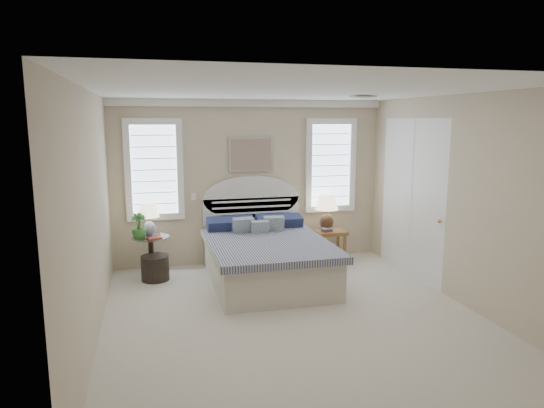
{
  "coord_description": "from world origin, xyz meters",
  "views": [
    {
      "loc": [
        -1.64,
        -5.33,
        2.37
      ],
      "look_at": [
        -0.02,
        1.0,
        1.24
      ],
      "focal_mm": 32.0,
      "sensor_mm": 36.0,
      "label": 1
    }
  ],
  "objects_px": {
    "bed": "(265,255)",
    "nightstand_right": "(330,239)",
    "floor_pot": "(155,268)",
    "side_table_left": "(151,252)",
    "lamp_right": "(327,208)",
    "lamp_left": "(149,216)"
  },
  "relations": [
    {
      "from": "floor_pot",
      "to": "lamp_right",
      "type": "relative_size",
      "value": 0.66
    },
    {
      "from": "bed",
      "to": "side_table_left",
      "type": "xyz_separation_m",
      "value": [
        -1.65,
        0.59,
        0.0
      ]
    },
    {
      "from": "bed",
      "to": "lamp_left",
      "type": "bearing_deg",
      "value": 160.29
    },
    {
      "from": "floor_pot",
      "to": "nightstand_right",
      "type": "bearing_deg",
      "value": 5.6
    },
    {
      "from": "nightstand_right",
      "to": "bed",
      "type": "bearing_deg",
      "value": -151.97
    },
    {
      "from": "bed",
      "to": "lamp_right",
      "type": "bearing_deg",
      "value": 30.21
    },
    {
      "from": "bed",
      "to": "nightstand_right",
      "type": "bearing_deg",
      "value": 28.03
    },
    {
      "from": "nightstand_right",
      "to": "floor_pot",
      "type": "relative_size",
      "value": 1.28
    },
    {
      "from": "floor_pot",
      "to": "lamp_right",
      "type": "height_order",
      "value": "lamp_right"
    },
    {
      "from": "side_table_left",
      "to": "lamp_right",
      "type": "relative_size",
      "value": 1.0
    },
    {
      "from": "nightstand_right",
      "to": "lamp_left",
      "type": "distance_m",
      "value": 3.02
    },
    {
      "from": "lamp_left",
      "to": "nightstand_right",
      "type": "bearing_deg",
      "value": 1.87
    },
    {
      "from": "lamp_right",
      "to": "floor_pot",
      "type": "bearing_deg",
      "value": -173.76
    },
    {
      "from": "side_table_left",
      "to": "lamp_left",
      "type": "relative_size",
      "value": 1.2
    },
    {
      "from": "side_table_left",
      "to": "floor_pot",
      "type": "distance_m",
      "value": 0.27
    },
    {
      "from": "bed",
      "to": "lamp_right",
      "type": "distance_m",
      "value": 1.52
    },
    {
      "from": "nightstand_right",
      "to": "side_table_left",
      "type": "bearing_deg",
      "value": -178.06
    },
    {
      "from": "bed",
      "to": "lamp_left",
      "type": "xyz_separation_m",
      "value": [
        -1.66,
        0.6,
        0.56
      ]
    },
    {
      "from": "floor_pot",
      "to": "lamp_left",
      "type": "relative_size",
      "value": 0.79
    },
    {
      "from": "nightstand_right",
      "to": "lamp_right",
      "type": "relative_size",
      "value": 0.84
    },
    {
      "from": "bed",
      "to": "nightstand_right",
      "type": "relative_size",
      "value": 4.29
    },
    {
      "from": "side_table_left",
      "to": "lamp_right",
      "type": "bearing_deg",
      "value": 2.49
    }
  ]
}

